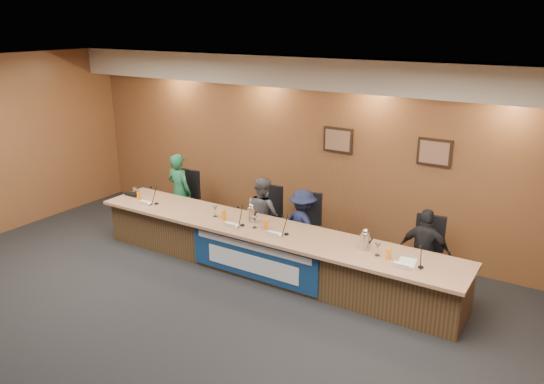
{
  "coord_description": "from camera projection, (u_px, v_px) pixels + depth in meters",
  "views": [
    {
      "loc": [
        4.05,
        -3.92,
        3.78
      ],
      "look_at": [
        -0.03,
        2.59,
        1.25
      ],
      "focal_mm": 35.0,
      "sensor_mm": 36.0,
      "label": 1
    }
  ],
  "objects": [
    {
      "name": "floor",
      "position": [
        160.0,
        348.0,
        6.38
      ],
      "size": [
        10.0,
        10.0,
        0.0
      ],
      "primitive_type": "plane",
      "color": "black",
      "rests_on": "ground"
    },
    {
      "name": "ceiling",
      "position": [
        140.0,
        78.0,
        5.38
      ],
      "size": [
        10.0,
        8.0,
        0.04
      ],
      "primitive_type": "cube",
      "color": "silver",
      "rests_on": "wall_back"
    },
    {
      "name": "wall_back",
      "position": [
        317.0,
        151.0,
        9.1
      ],
      "size": [
        10.0,
        0.04,
        3.2
      ],
      "primitive_type": "cube",
      "color": "brown",
      "rests_on": "floor"
    },
    {
      "name": "soffit",
      "position": [
        312.0,
        72.0,
        8.48
      ],
      "size": [
        10.0,
        0.5,
        0.5
      ],
      "primitive_type": "cube",
      "color": "beige",
      "rests_on": "wall_back"
    },
    {
      "name": "dais_body",
      "position": [
        267.0,
        251.0,
        8.2
      ],
      "size": [
        6.0,
        0.8,
        0.7
      ],
      "primitive_type": "cube",
      "color": "#49331D",
      "rests_on": "floor"
    },
    {
      "name": "dais_top",
      "position": [
        265.0,
        229.0,
        8.05
      ],
      "size": [
        6.1,
        0.95,
        0.05
      ],
      "primitive_type": "cube",
      "color": "#A07453",
      "rests_on": "dais_body"
    },
    {
      "name": "banner",
      "position": [
        252.0,
        259.0,
        7.86
      ],
      "size": [
        2.2,
        0.02,
        0.65
      ],
      "primitive_type": "cube",
      "color": "navy",
      "rests_on": "dais_body"
    },
    {
      "name": "banner_text_upper",
      "position": [
        252.0,
        247.0,
        7.79
      ],
      "size": [
        2.0,
        0.01,
        0.1
      ],
      "primitive_type": "cube",
      "color": "silver",
      "rests_on": "banner"
    },
    {
      "name": "banner_text_lower",
      "position": [
        252.0,
        264.0,
        7.87
      ],
      "size": [
        1.6,
        0.01,
        0.28
      ],
      "primitive_type": "cube",
      "color": "silver",
      "rests_on": "banner"
    },
    {
      "name": "wall_photo_left",
      "position": [
        338.0,
        140.0,
        8.8
      ],
      "size": [
        0.52,
        0.04,
        0.42
      ],
      "primitive_type": "cube",
      "color": "black",
      "rests_on": "wall_back"
    },
    {
      "name": "wall_photo_right",
      "position": [
        435.0,
        152.0,
        7.99
      ],
      "size": [
        0.52,
        0.04,
        0.42
      ],
      "primitive_type": "cube",
      "color": "black",
      "rests_on": "wall_back"
    },
    {
      "name": "panelist_a",
      "position": [
        180.0,
        192.0,
        9.78
      ],
      "size": [
        0.55,
        0.38,
        1.45
      ],
      "primitive_type": "imported",
      "rotation": [
        0.0,
        0.0,
        3.07
      ],
      "color": "#1A5635",
      "rests_on": "floor"
    },
    {
      "name": "panelist_b",
      "position": [
        262.0,
        214.0,
        8.88
      ],
      "size": [
        0.74,
        0.65,
        1.29
      ],
      "primitive_type": "imported",
      "rotation": [
        0.0,
        0.0,
        2.84
      ],
      "color": "#515156",
      "rests_on": "floor"
    },
    {
      "name": "panelist_c",
      "position": [
        303.0,
        226.0,
        8.5
      ],
      "size": [
        0.89,
        0.68,
        1.21
      ],
      "primitive_type": "imported",
      "rotation": [
        0.0,
        0.0,
        2.81
      ],
      "color": "#141A3A",
      "rests_on": "floor"
    },
    {
      "name": "panelist_d",
      "position": [
        425.0,
        252.0,
        7.5
      ],
      "size": [
        0.75,
        0.34,
        1.26
      ],
      "primitive_type": "imported",
      "rotation": [
        0.0,
        0.0,
        3.18
      ],
      "color": "black",
      "rests_on": "floor"
    },
    {
      "name": "office_chair_a",
      "position": [
        184.0,
        203.0,
        9.94
      ],
      "size": [
        0.49,
        0.49,
        0.08
      ],
      "primitive_type": "cube",
      "rotation": [
        0.0,
        0.0,
        0.02
      ],
      "color": "black",
      "rests_on": "floor"
    },
    {
      "name": "office_chair_b",
      "position": [
        266.0,
        222.0,
        9.01
      ],
      "size": [
        0.52,
        0.52,
        0.08
      ],
      "primitive_type": "cube",
      "rotation": [
        0.0,
        0.0,
        0.09
      ],
      "color": "black",
      "rests_on": "floor"
    },
    {
      "name": "office_chair_c",
      "position": [
        305.0,
        231.0,
        8.62
      ],
      "size": [
        0.58,
        0.58,
        0.08
      ],
      "primitive_type": "cube",
      "rotation": [
        0.0,
        0.0,
        0.24
      ],
      "color": "black",
      "rests_on": "floor"
    },
    {
      "name": "office_chair_d",
      "position": [
        426.0,
        259.0,
        7.63
      ],
      "size": [
        0.54,
        0.54,
        0.08
      ],
      "primitive_type": "cube",
      "rotation": [
        0.0,
        0.0,
        0.14
      ],
      "color": "black",
      "rests_on": "floor"
    },
    {
      "name": "nameplate_a",
      "position": [
        143.0,
        202.0,
        9.02
      ],
      "size": [
        0.24,
        0.08,
        0.1
      ],
      "primitive_type": "cube",
      "rotation": [
        0.31,
        0.0,
        0.0
      ],
      "color": "white",
      "rests_on": "dais_top"
    },
    {
      "name": "microphone_a",
      "position": [
        156.0,
        204.0,
        9.06
      ],
      "size": [
        0.07,
        0.07,
        0.02
      ],
      "primitive_type": "cylinder",
      "color": "black",
      "rests_on": "dais_top"
    },
    {
      "name": "juice_glass_a",
      "position": [
        139.0,
        196.0,
        9.24
      ],
      "size": [
        0.06,
        0.06,
        0.15
      ],
      "primitive_type": "cylinder",
      "color": "orange",
      "rests_on": "dais_top"
    },
    {
      "name": "water_glass_a",
      "position": [
        135.0,
        192.0,
        9.38
      ],
      "size": [
        0.08,
        0.08,
        0.18
      ],
      "primitive_type": "cylinder",
      "color": "silver",
      "rests_on": "dais_top"
    },
    {
      "name": "nameplate_b",
      "position": [
        230.0,
        225.0,
        8.03
      ],
      "size": [
        0.24,
        0.08,
        0.1
      ],
      "primitive_type": "cube",
      "rotation": [
        0.31,
        0.0,
        0.0
      ],
      "color": "white",
      "rests_on": "dais_top"
    },
    {
      "name": "microphone_b",
      "position": [
        242.0,
        225.0,
        8.11
      ],
      "size": [
        0.07,
        0.07,
        0.02
      ],
      "primitive_type": "cylinder",
      "color": "black",
      "rests_on": "dais_top"
    },
    {
      "name": "juice_glass_b",
      "position": [
        224.0,
        215.0,
        8.35
      ],
      "size": [
        0.06,
        0.06,
        0.15
      ],
      "primitive_type": "cylinder",
      "color": "orange",
      "rests_on": "dais_top"
    },
    {
      "name": "water_glass_b",
      "position": [
        215.0,
        211.0,
        8.47
      ],
      "size": [
        0.08,
        0.08,
        0.18
      ],
      "primitive_type": "cylinder",
      "color": "silver",
      "rests_on": "dais_top"
    },
    {
      "name": "nameplate_c",
      "position": [
        272.0,
        234.0,
        7.7
      ],
      "size": [
        0.24,
        0.08,
        0.1
      ],
      "primitive_type": "cube",
      "rotation": [
        0.31,
        0.0,
        0.0
      ],
      "color": "white",
      "rests_on": "dais_top"
    },
    {
      "name": "microphone_c",
      "position": [
        286.0,
        234.0,
        7.78
      ],
      "size": [
        0.07,
        0.07,
        0.02
      ],
      "primitive_type": "cylinder",
      "color": "black",
      "rests_on": "dais_top"
    },
    {
      "name": "juice_glass_c",
      "position": [
        266.0,
        224.0,
        7.97
      ],
      "size": [
        0.06,
        0.06,
        0.15
      ],
      "primitive_type": "cylinder",
      "color": "orange",
      "rests_on": "dais_top"
    },
    {
      "name": "water_glass_c",
      "position": [
        255.0,
        222.0,
        8.01
      ],
      "size": [
        0.08,
        0.08,
        0.18
      ],
      "primitive_type": "cylinder",
      "color": "silver",
      "rests_on": "dais_top"
    },
    {
      "name": "nameplate_d",
      "position": [
        401.0,
        266.0,
        6.71
      ],
      "size": [
        0.24,
        0.08,
        0.1
      ],
      "primitive_type": "cube",
      "rotation": [
        0.31,
        0.0,
        0.0
      ],
      "color": "white",
      "rests_on": "dais_top"
    },
    {
      "name": "microphone_d",
      "position": [
        421.0,
        267.0,
        6.74
      ],
      "size": [
        0.07,
        0.07,
        0.02
      ],
      "primitive_type": "cylinder",
      "color": "black",
      "rests_on": "dais_top"
    },
    {
      "name": "juice_glass_d",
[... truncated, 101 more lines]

